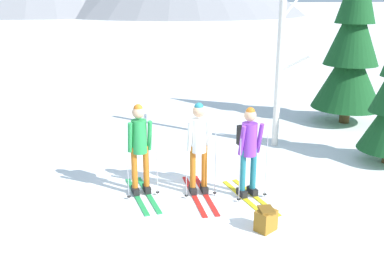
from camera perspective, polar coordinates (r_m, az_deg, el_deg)
ground_plane at (r=8.43m, az=-0.25°, el=-7.54°), size 400.00×400.00×0.00m
skier_in_green at (r=8.11m, az=-6.81°, el=-1.26°), size 0.62×1.68×1.73m
skier_in_white at (r=8.06m, az=0.85°, el=-1.15°), size 0.61×1.78×1.75m
skier_in_purple at (r=8.03m, az=7.31°, el=-1.63°), size 0.67×1.68×1.70m
pine_tree_near at (r=13.29m, az=19.91°, el=10.56°), size 1.98×1.98×4.78m
birch_tree_tall at (r=10.74m, az=11.27°, el=8.95°), size 0.76×0.67×3.97m
backpack_on_snow_front at (r=7.21m, az=9.51°, el=-10.77°), size 0.40×0.38×0.38m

